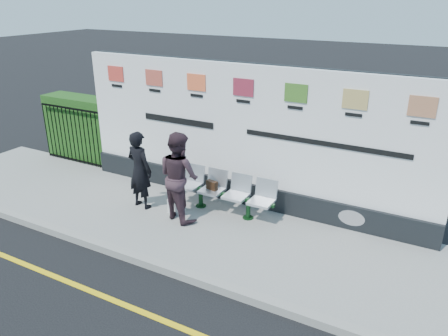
# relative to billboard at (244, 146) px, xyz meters

# --- Properties ---
(ground) EXTENTS (80.00, 80.00, 0.00)m
(ground) POSITION_rel_billboard_xyz_m (-0.50, -3.85, -1.42)
(ground) COLOR black
(pavement) EXTENTS (14.00, 3.00, 0.12)m
(pavement) POSITION_rel_billboard_xyz_m (-0.50, -1.35, -1.36)
(pavement) COLOR gray
(pavement) RESTS_ON ground
(kerb) EXTENTS (14.00, 0.18, 0.14)m
(kerb) POSITION_rel_billboard_xyz_m (-0.50, -2.85, -1.35)
(kerb) COLOR gray
(kerb) RESTS_ON ground
(yellow_line) EXTENTS (14.00, 0.10, 0.01)m
(yellow_line) POSITION_rel_billboard_xyz_m (-0.50, -3.85, -1.42)
(yellow_line) COLOR yellow
(yellow_line) RESTS_ON ground
(billboard) EXTENTS (8.00, 0.30, 3.00)m
(billboard) POSITION_rel_billboard_xyz_m (0.00, 0.00, 0.00)
(billboard) COLOR black
(billboard) RESTS_ON pavement
(hedge) EXTENTS (2.35, 0.70, 1.70)m
(hedge) POSITION_rel_billboard_xyz_m (-5.08, 0.45, -0.45)
(hedge) COLOR #1F4D17
(hedge) RESTS_ON pavement
(railing) EXTENTS (2.05, 0.06, 1.54)m
(railing) POSITION_rel_billboard_xyz_m (-5.08, -0.00, -0.53)
(railing) COLOR black
(railing) RESTS_ON pavement
(bench) EXTENTS (2.16, 0.56, 0.46)m
(bench) POSITION_rel_billboard_xyz_m (-0.13, -0.66, -1.07)
(bench) COLOR silver
(bench) RESTS_ON pavement
(woman_left) EXTENTS (0.66, 0.48, 1.69)m
(woman_left) POSITION_rel_billboard_xyz_m (-1.81, -1.26, -0.46)
(woman_left) COLOR black
(woman_left) RESTS_ON pavement
(woman_right) EXTENTS (1.07, 0.95, 1.83)m
(woman_right) POSITION_rel_billboard_xyz_m (-0.80, -1.28, -0.38)
(woman_right) COLOR #38242B
(woman_right) RESTS_ON pavement
(handbag_brown) EXTENTS (0.26, 0.15, 0.19)m
(handbag_brown) POSITION_rel_billboard_xyz_m (-0.41, -0.66, -0.74)
(handbag_brown) COLOR black
(handbag_brown) RESTS_ON bench
(carrier_bag_white) EXTENTS (0.32, 0.19, 0.32)m
(carrier_bag_white) POSITION_rel_billboard_xyz_m (-0.99, -1.17, -1.14)
(carrier_bag_white) COLOR silver
(carrier_bag_white) RESTS_ON pavement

